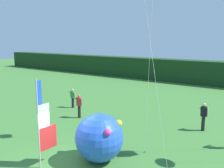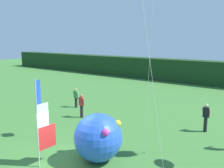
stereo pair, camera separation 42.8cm
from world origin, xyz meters
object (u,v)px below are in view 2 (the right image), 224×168
object	(u,v)px
person_mid_field	(206,117)
inflatable_balloon	(98,137)
person_far_right	(82,105)
banner_flag	(43,124)
person_far_left	(76,97)

from	to	relation	value
person_mid_field	inflatable_balloon	distance (m)	7.52
person_far_right	inflatable_balloon	world-z (taller)	inflatable_balloon
banner_flag	person_far_right	world-z (taller)	banner_flag
person_mid_field	person_far_right	xyz separation A→B (m)	(-8.18, -2.59, -0.02)
banner_flag	person_far_left	bearing A→B (deg)	127.22
person_far_left	person_far_right	bearing A→B (deg)	-36.54
banner_flag	person_mid_field	size ratio (longest dim) A/B	2.26
person_mid_field	person_far_right	distance (m)	8.58
person_mid_field	person_far_left	distance (m)	10.60
person_far_right	inflatable_balloon	xyz separation A→B (m)	(5.39, -4.40, 0.22)
person_mid_field	person_far_left	xyz separation A→B (m)	(-10.56, -0.82, -0.10)
person_far_left	inflatable_balloon	world-z (taller)	inflatable_balloon
person_far_left	person_far_right	distance (m)	2.97
person_far_right	banner_flag	bearing A→B (deg)	-59.38
person_far_left	person_far_right	world-z (taller)	person_far_right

